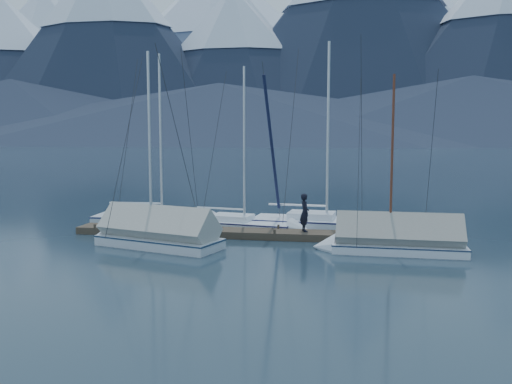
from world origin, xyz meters
TOP-DOWN VIEW (x-y plane):
  - ground at (0.00, 0.00)m, footprint 1000.00×1000.00m
  - mountain_range at (4.12, 370.45)m, footprint 877.00×584.00m
  - dock at (0.00, 2.00)m, footprint 18.00×1.50m
  - mooring_posts at (-0.50, 2.00)m, footprint 15.12×1.52m
  - sailboat_open_left at (-5.25, 4.92)m, footprint 7.79×3.31m
  - sailboat_open_mid at (-0.49, 3.96)m, footprint 7.21×3.31m
  - sailboat_open_right at (3.83, 4.92)m, footprint 8.21×3.44m
  - sailboat_covered_near at (6.01, -0.28)m, footprint 6.39×2.74m
  - sailboat_covered_far at (-4.35, -0.81)m, footprint 6.96×3.85m
  - person at (2.33, 2.09)m, footprint 0.64×0.77m

SIDE VIEW (x-z plane):
  - ground at x=0.00m, z-range 0.00..0.00m
  - dock at x=0.00m, z-range -0.16..0.38m
  - sailboat_open_mid at x=-0.49m, z-range -4.45..4.78m
  - sailboat_open_left at x=-5.25m, z-range -4.91..5.27m
  - sailboat_open_right at x=3.83m, z-range -5.13..5.50m
  - mooring_posts at x=-0.50m, z-range 0.17..0.52m
  - sailboat_covered_near at x=6.01m, z-range -3.71..4.53m
  - sailboat_covered_far at x=-4.35m, z-range -4.22..5.14m
  - person at x=2.33m, z-range 0.34..2.16m
  - mountain_range at x=4.12m, z-range -16.60..133.90m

